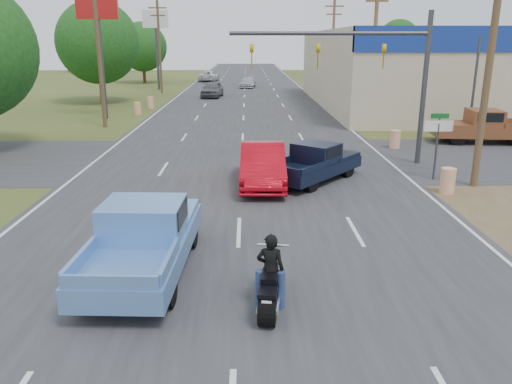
{
  "coord_description": "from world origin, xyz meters",
  "views": [
    {
      "loc": [
        0.27,
        -6.38,
        5.64
      ],
      "look_at": [
        0.53,
        8.0,
        1.3
      ],
      "focal_mm": 35.0,
      "sensor_mm": 36.0,
      "label": 1
    }
  ],
  "objects_px": {
    "red_convertible": "(263,165)",
    "blue_pickup": "(145,236)",
    "rider": "(270,274)",
    "distant_car_grey": "(212,89)",
    "distant_car_silver": "(248,83)",
    "motorcycle": "(270,287)",
    "navy_pickup": "(316,162)",
    "brown_pickup": "(483,126)",
    "distant_car_white": "(209,76)"
  },
  "relations": [
    {
      "from": "motorcycle",
      "to": "navy_pickup",
      "type": "xyz_separation_m",
      "value": [
        2.41,
        10.61,
        0.28
      ]
    },
    {
      "from": "motorcycle",
      "to": "navy_pickup",
      "type": "height_order",
      "value": "navy_pickup"
    },
    {
      "from": "red_convertible",
      "to": "rider",
      "type": "bearing_deg",
      "value": -89.83
    },
    {
      "from": "blue_pickup",
      "to": "distant_car_grey",
      "type": "relative_size",
      "value": 1.18
    },
    {
      "from": "red_convertible",
      "to": "motorcycle",
      "type": "xyz_separation_m",
      "value": [
        -0.15,
        -9.95,
        -0.3
      ]
    },
    {
      "from": "navy_pickup",
      "to": "distant_car_white",
      "type": "xyz_separation_m",
      "value": [
        -8.51,
        55.26,
        -0.07
      ]
    },
    {
      "from": "rider",
      "to": "navy_pickup",
      "type": "bearing_deg",
      "value": -95.59
    },
    {
      "from": "distant_car_white",
      "to": "blue_pickup",
      "type": "bearing_deg",
      "value": 98.13
    },
    {
      "from": "red_convertible",
      "to": "rider",
      "type": "height_order",
      "value": "red_convertible"
    },
    {
      "from": "brown_pickup",
      "to": "distant_car_silver",
      "type": "relative_size",
      "value": 1.36
    },
    {
      "from": "blue_pickup",
      "to": "brown_pickup",
      "type": "bearing_deg",
      "value": 48.35
    },
    {
      "from": "distant_car_grey",
      "to": "distant_car_white",
      "type": "height_order",
      "value": "distant_car_grey"
    },
    {
      "from": "motorcycle",
      "to": "distant_car_white",
      "type": "height_order",
      "value": "distant_car_white"
    },
    {
      "from": "distant_car_grey",
      "to": "distant_car_silver",
      "type": "relative_size",
      "value": 1.09
    },
    {
      "from": "blue_pickup",
      "to": "distant_car_silver",
      "type": "relative_size",
      "value": 1.28
    },
    {
      "from": "rider",
      "to": "blue_pickup",
      "type": "relative_size",
      "value": 0.29
    },
    {
      "from": "rider",
      "to": "navy_pickup",
      "type": "xyz_separation_m",
      "value": [
        2.41,
        10.54,
        -0.02
      ]
    },
    {
      "from": "rider",
      "to": "distant_car_grey",
      "type": "relative_size",
      "value": 0.34
    },
    {
      "from": "motorcycle",
      "to": "brown_pickup",
      "type": "height_order",
      "value": "brown_pickup"
    },
    {
      "from": "navy_pickup",
      "to": "distant_car_white",
      "type": "relative_size",
      "value": 0.92
    },
    {
      "from": "red_convertible",
      "to": "motorcycle",
      "type": "height_order",
      "value": "red_convertible"
    },
    {
      "from": "navy_pickup",
      "to": "distant_car_silver",
      "type": "bearing_deg",
      "value": 133.41
    },
    {
      "from": "rider",
      "to": "brown_pickup",
      "type": "relative_size",
      "value": 0.28
    },
    {
      "from": "distant_car_silver",
      "to": "navy_pickup",
      "type": "bearing_deg",
      "value": -80.34
    },
    {
      "from": "rider",
      "to": "brown_pickup",
      "type": "distance_m",
      "value": 22.75
    },
    {
      "from": "navy_pickup",
      "to": "distant_car_silver",
      "type": "xyz_separation_m",
      "value": [
        -2.76,
        44.48,
        -0.17
      ]
    },
    {
      "from": "red_convertible",
      "to": "brown_pickup",
      "type": "distance_m",
      "value": 15.63
    },
    {
      "from": "distant_car_grey",
      "to": "navy_pickup",
      "type": "bearing_deg",
      "value": -72.72
    },
    {
      "from": "rider",
      "to": "distant_car_grey",
      "type": "height_order",
      "value": "rider"
    },
    {
      "from": "red_convertible",
      "to": "rider",
      "type": "xyz_separation_m",
      "value": [
        -0.14,
        -9.88,
        -0.01
      ]
    },
    {
      "from": "red_convertible",
      "to": "navy_pickup",
      "type": "distance_m",
      "value": 2.36
    },
    {
      "from": "blue_pickup",
      "to": "distant_car_grey",
      "type": "height_order",
      "value": "blue_pickup"
    },
    {
      "from": "distant_car_grey",
      "to": "motorcycle",
      "type": "bearing_deg",
      "value": -78.5
    },
    {
      "from": "motorcycle",
      "to": "distant_car_grey",
      "type": "xyz_separation_m",
      "value": [
        -4.13,
        43.76,
        0.29
      ]
    },
    {
      "from": "motorcycle",
      "to": "blue_pickup",
      "type": "xyz_separation_m",
      "value": [
        -3.08,
        2.04,
        0.4
      ]
    },
    {
      "from": "brown_pickup",
      "to": "distant_car_silver",
      "type": "bearing_deg",
      "value": 26.62
    },
    {
      "from": "rider",
      "to": "navy_pickup",
      "type": "relative_size",
      "value": 0.34
    },
    {
      "from": "red_convertible",
      "to": "distant_car_white",
      "type": "distance_m",
      "value": 56.27
    },
    {
      "from": "rider",
      "to": "distant_car_grey",
      "type": "distance_m",
      "value": 43.88
    },
    {
      "from": "blue_pickup",
      "to": "rider",
      "type": "bearing_deg",
      "value": -29.9
    },
    {
      "from": "navy_pickup",
      "to": "blue_pickup",
      "type": "bearing_deg",
      "value": -82.83
    },
    {
      "from": "red_convertible",
      "to": "distant_car_silver",
      "type": "relative_size",
      "value": 1.15
    },
    {
      "from": "motorcycle",
      "to": "distant_car_silver",
      "type": "relative_size",
      "value": 0.54
    },
    {
      "from": "red_convertible",
      "to": "blue_pickup",
      "type": "distance_m",
      "value": 8.54
    },
    {
      "from": "motorcycle",
      "to": "blue_pickup",
      "type": "height_order",
      "value": "blue_pickup"
    },
    {
      "from": "navy_pickup",
      "to": "distant_car_white",
      "type": "distance_m",
      "value": 55.92
    },
    {
      "from": "red_convertible",
      "to": "blue_pickup",
      "type": "bearing_deg",
      "value": -111.23
    },
    {
      "from": "red_convertible",
      "to": "brown_pickup",
      "type": "xyz_separation_m",
      "value": [
        12.99,
        8.7,
        0.13
      ]
    },
    {
      "from": "distant_car_grey",
      "to": "distant_car_white",
      "type": "bearing_deg",
      "value": 101.2
    },
    {
      "from": "motorcycle",
      "to": "distant_car_silver",
      "type": "height_order",
      "value": "distant_car_silver"
    }
  ]
}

